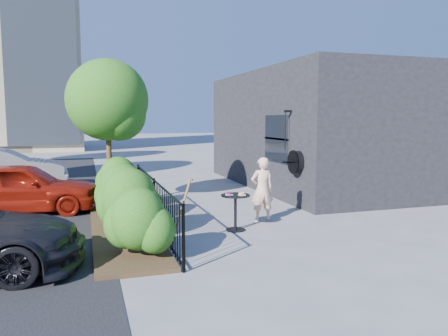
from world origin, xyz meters
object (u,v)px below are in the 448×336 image
object	(u,v)px
patio_tree	(110,105)
cafe_table	(235,206)
woman	(262,189)
car_red	(21,188)
shovel	(180,216)

from	to	relation	value
patio_tree	cafe_table	xyz separation A→B (m)	(2.35, -3.57, -2.22)
patio_tree	woman	world-z (taller)	patio_tree
patio_tree	car_red	size ratio (longest dim) A/B	1.03
car_red	woman	bearing A→B (deg)	-109.06
car_red	cafe_table	bearing A→B (deg)	-119.04
cafe_table	shovel	xyz separation A→B (m)	(-1.37, -0.75, 0.04)
cafe_table	shovel	size ratio (longest dim) A/B	0.63
cafe_table	woman	distance (m)	1.13
shovel	woman	bearing A→B (deg)	32.03
patio_tree	cafe_table	size ratio (longest dim) A/B	4.71
woman	car_red	size ratio (longest dim) A/B	0.39
patio_tree	woman	bearing A→B (deg)	-41.81
patio_tree	car_red	world-z (taller)	patio_tree
patio_tree	shovel	distance (m)	4.94
car_red	shovel	bearing A→B (deg)	-134.69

